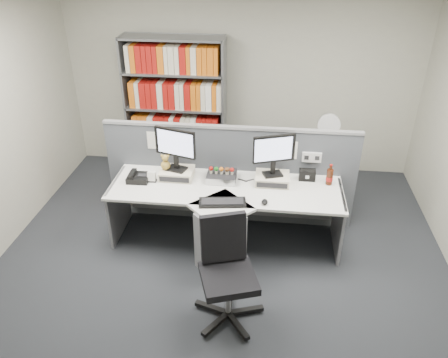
# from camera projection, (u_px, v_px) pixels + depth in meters

# --- Properties ---
(ground) EXTENTS (5.50, 5.50, 0.00)m
(ground) POSITION_uv_depth(u_px,v_px,m) (217.00, 286.00, 4.61)
(ground) COLOR #2B2D32
(ground) RESTS_ON ground
(room_shell) EXTENTS (5.04, 5.54, 2.72)m
(room_shell) POSITION_uv_depth(u_px,v_px,m) (215.00, 127.00, 3.71)
(room_shell) COLOR #B0AF9D
(room_shell) RESTS_ON ground
(partition) EXTENTS (3.00, 0.08, 1.27)m
(partition) POSITION_uv_depth(u_px,v_px,m) (230.00, 174.00, 5.36)
(partition) COLOR #4E5158
(partition) RESTS_ON ground
(desk) EXTENTS (2.60, 1.20, 0.72)m
(desk) POSITION_uv_depth(u_px,v_px,m) (223.00, 218.00, 4.89)
(desk) COLOR white
(desk) RESTS_ON ground
(monitor_riser_left) EXTENTS (0.38, 0.31, 0.10)m
(monitor_riser_left) POSITION_uv_depth(u_px,v_px,m) (177.00, 173.00, 5.12)
(monitor_riser_left) COLOR beige
(monitor_riser_left) RESTS_ON desk
(monitor_riser_right) EXTENTS (0.38, 0.31, 0.10)m
(monitor_riser_right) POSITION_uv_depth(u_px,v_px,m) (272.00, 179.00, 5.01)
(monitor_riser_right) COLOR beige
(monitor_riser_right) RESTS_ON desk
(monitor_left) EXTENTS (0.48, 0.21, 0.50)m
(monitor_left) POSITION_uv_depth(u_px,v_px,m) (175.00, 146.00, 4.95)
(monitor_left) COLOR black
(monitor_left) RESTS_ON monitor_riser_left
(monitor_right) EXTENTS (0.46, 0.21, 0.48)m
(monitor_right) POSITION_uv_depth(u_px,v_px,m) (274.00, 152.00, 4.84)
(monitor_right) COLOR black
(monitor_right) RESTS_ON monitor_riser_right
(desktop_pc) EXTENTS (0.33, 0.30, 0.09)m
(desktop_pc) POSITION_uv_depth(u_px,v_px,m) (222.00, 176.00, 5.07)
(desktop_pc) COLOR black
(desktop_pc) RESTS_ON desk
(figurines) EXTENTS (0.29, 0.05, 0.09)m
(figurines) POSITION_uv_depth(u_px,v_px,m) (223.00, 170.00, 5.01)
(figurines) COLOR beige
(figurines) RESTS_ON desktop_pc
(keyboard) EXTENTS (0.51, 0.25, 0.03)m
(keyboard) POSITION_uv_depth(u_px,v_px,m) (222.00, 202.00, 4.65)
(keyboard) COLOR black
(keyboard) RESTS_ON desk
(mouse) EXTENTS (0.07, 0.11, 0.04)m
(mouse) POSITION_uv_depth(u_px,v_px,m) (265.00, 202.00, 4.65)
(mouse) COLOR black
(mouse) RESTS_ON desk
(desk_phone) EXTENTS (0.25, 0.23, 0.10)m
(desk_phone) POSITION_uv_depth(u_px,v_px,m) (138.00, 177.00, 5.06)
(desk_phone) COLOR black
(desk_phone) RESTS_ON desk
(desk_calendar) EXTENTS (0.10, 0.08, 0.12)m
(desk_calendar) POSITION_uv_depth(u_px,v_px,m) (152.00, 177.00, 5.04)
(desk_calendar) COLOR black
(desk_calendar) RESTS_ON desk
(plush_toy) EXTENTS (0.11, 0.11, 0.19)m
(plush_toy) POSITION_uv_depth(u_px,v_px,m) (165.00, 163.00, 5.06)
(plush_toy) COLOR #A78937
(plush_toy) RESTS_ON monitor_riser_left
(speaker) EXTENTS (0.19, 0.10, 0.12)m
(speaker) POSITION_uv_depth(u_px,v_px,m) (307.00, 175.00, 5.07)
(speaker) COLOR black
(speaker) RESTS_ON desk
(cola_bottle) EXTENTS (0.08, 0.08, 0.25)m
(cola_bottle) POSITION_uv_depth(u_px,v_px,m) (330.00, 177.00, 4.96)
(cola_bottle) COLOR #3F190A
(cola_bottle) RESTS_ON desk
(shelving_unit) EXTENTS (1.41, 0.40, 2.00)m
(shelving_unit) POSITION_uv_depth(u_px,v_px,m) (176.00, 110.00, 6.31)
(shelving_unit) COLOR slate
(shelving_unit) RESTS_ON ground
(filing_cabinet) EXTENTS (0.45, 0.61, 0.70)m
(filing_cabinet) POSITION_uv_depth(u_px,v_px,m) (323.00, 172.00, 6.03)
(filing_cabinet) COLOR slate
(filing_cabinet) RESTS_ON ground
(desk_fan) EXTENTS (0.29, 0.17, 0.49)m
(desk_fan) POSITION_uv_depth(u_px,v_px,m) (328.00, 127.00, 5.70)
(desk_fan) COLOR white
(desk_fan) RESTS_ON filing_cabinet
(office_chair) EXTENTS (0.67, 0.65, 1.01)m
(office_chair) POSITION_uv_depth(u_px,v_px,m) (227.00, 268.00, 4.05)
(office_chair) COLOR silver
(office_chair) RESTS_ON ground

